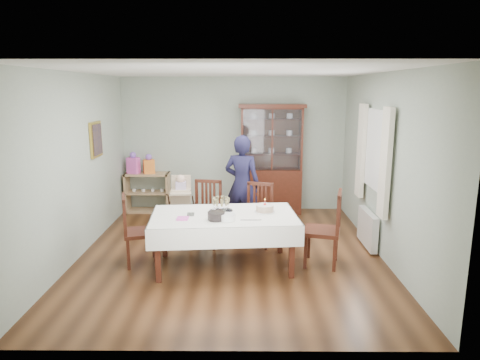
{
  "coord_description": "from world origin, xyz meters",
  "views": [
    {
      "loc": [
        0.19,
        -6.16,
        2.45
      ],
      "look_at": [
        0.14,
        0.2,
        1.1
      ],
      "focal_mm": 32.0,
      "sensor_mm": 36.0,
      "label": 1
    }
  ],
  "objects_px": {
    "sideboard": "(148,192)",
    "gift_bag_pink": "(133,164)",
    "chair_far_left": "(206,226)",
    "dining_table": "(224,240)",
    "chair_end_right": "(323,243)",
    "woman": "(242,185)",
    "chair_far_right": "(258,227)",
    "gift_bag_orange": "(149,165)",
    "high_chair": "(182,210)",
    "birthday_cake": "(265,209)",
    "chair_end_left": "(140,244)",
    "china_cabinet": "(271,158)",
    "champagne_tray": "(221,207)"
  },
  "relations": [
    {
      "from": "sideboard",
      "to": "gift_bag_pink",
      "type": "height_order",
      "value": "gift_bag_pink"
    },
    {
      "from": "chair_far_left",
      "to": "chair_end_right",
      "type": "xyz_separation_m",
      "value": [
        1.73,
        -0.79,
        0.02
      ]
    },
    {
      "from": "chair_end_left",
      "to": "birthday_cake",
      "type": "xyz_separation_m",
      "value": [
        1.78,
        0.03,
        0.51
      ]
    },
    {
      "from": "sideboard",
      "to": "chair_end_left",
      "type": "distance_m",
      "value": 2.72
    },
    {
      "from": "chair_far_left",
      "to": "sideboard",
      "type": "bearing_deg",
      "value": 135.56
    },
    {
      "from": "woman",
      "to": "gift_bag_pink",
      "type": "bearing_deg",
      "value": -11.76
    },
    {
      "from": "china_cabinet",
      "to": "chair_end_right",
      "type": "xyz_separation_m",
      "value": [
        0.57,
        -2.68,
        -0.8
      ]
    },
    {
      "from": "chair_far_left",
      "to": "chair_end_right",
      "type": "distance_m",
      "value": 1.9
    },
    {
      "from": "chair_far_left",
      "to": "woman",
      "type": "height_order",
      "value": "woman"
    },
    {
      "from": "china_cabinet",
      "to": "sideboard",
      "type": "xyz_separation_m",
      "value": [
        -2.5,
        0.02,
        -0.72
      ]
    },
    {
      "from": "china_cabinet",
      "to": "chair_end_right",
      "type": "height_order",
      "value": "china_cabinet"
    },
    {
      "from": "high_chair",
      "to": "birthday_cake",
      "type": "distance_m",
      "value": 2.0
    },
    {
      "from": "gift_bag_orange",
      "to": "champagne_tray",
      "type": "bearing_deg",
      "value": -58.87
    },
    {
      "from": "dining_table",
      "to": "chair_end_left",
      "type": "bearing_deg",
      "value": 175.7
    },
    {
      "from": "gift_bag_pink",
      "to": "chair_end_right",
      "type": "bearing_deg",
      "value": -38.79
    },
    {
      "from": "sideboard",
      "to": "birthday_cake",
      "type": "bearing_deg",
      "value": -49.75
    },
    {
      "from": "woman",
      "to": "dining_table",
      "type": "bearing_deg",
      "value": 99.09
    },
    {
      "from": "sideboard",
      "to": "woman",
      "type": "distance_m",
      "value": 2.37
    },
    {
      "from": "woman",
      "to": "birthday_cake",
      "type": "height_order",
      "value": "woman"
    },
    {
      "from": "dining_table",
      "to": "chair_end_right",
      "type": "xyz_separation_m",
      "value": [
        1.4,
        0.07,
        -0.06
      ]
    },
    {
      "from": "champagne_tray",
      "to": "woman",
      "type": "bearing_deg",
      "value": 77.37
    },
    {
      "from": "sideboard",
      "to": "gift_bag_pink",
      "type": "distance_m",
      "value": 0.65
    },
    {
      "from": "sideboard",
      "to": "chair_far_left",
      "type": "distance_m",
      "value": 2.34
    },
    {
      "from": "chair_end_right",
      "to": "woman",
      "type": "bearing_deg",
      "value": -125.33
    },
    {
      "from": "chair_end_left",
      "to": "chair_end_right",
      "type": "bearing_deg",
      "value": -106.58
    },
    {
      "from": "sideboard",
      "to": "chair_far_left",
      "type": "xyz_separation_m",
      "value": [
        1.34,
        -1.91,
        -0.09
      ]
    },
    {
      "from": "chair_far_right",
      "to": "gift_bag_orange",
      "type": "distance_m",
      "value": 2.92
    },
    {
      "from": "birthday_cake",
      "to": "chair_end_left",
      "type": "bearing_deg",
      "value": -179.19
    },
    {
      "from": "woman",
      "to": "chair_end_left",
      "type": "bearing_deg",
      "value": 61.95
    },
    {
      "from": "chair_end_left",
      "to": "gift_bag_orange",
      "type": "bearing_deg",
      "value": -7.34
    },
    {
      "from": "chair_far_right",
      "to": "gift_bag_pink",
      "type": "xyz_separation_m",
      "value": [
        -2.43,
        1.89,
        0.7
      ]
    },
    {
      "from": "gift_bag_pink",
      "to": "dining_table",
      "type": "bearing_deg",
      "value": -54.84
    },
    {
      "from": "woman",
      "to": "gift_bag_orange",
      "type": "height_order",
      "value": "woman"
    },
    {
      "from": "sideboard",
      "to": "high_chair",
      "type": "bearing_deg",
      "value": -55.59
    },
    {
      "from": "dining_table",
      "to": "chair_far_right",
      "type": "relative_size",
      "value": 2.12
    },
    {
      "from": "chair_far_left",
      "to": "chair_end_right",
      "type": "relative_size",
      "value": 0.95
    },
    {
      "from": "gift_bag_orange",
      "to": "dining_table",
      "type": "bearing_deg",
      "value": -59.45
    },
    {
      "from": "chair_far_left",
      "to": "chair_end_left",
      "type": "relative_size",
      "value": 1.02
    },
    {
      "from": "sideboard",
      "to": "chair_far_right",
      "type": "relative_size",
      "value": 0.91
    },
    {
      "from": "sideboard",
      "to": "woman",
      "type": "height_order",
      "value": "woman"
    },
    {
      "from": "chair_end_left",
      "to": "gift_bag_orange",
      "type": "distance_m",
      "value": 2.77
    },
    {
      "from": "sideboard",
      "to": "chair_end_right",
      "type": "distance_m",
      "value": 4.09
    },
    {
      "from": "woman",
      "to": "sideboard",
      "type": "bearing_deg",
      "value": -15.43
    },
    {
      "from": "chair_end_right",
      "to": "woman",
      "type": "relative_size",
      "value": 0.63
    },
    {
      "from": "high_chair",
      "to": "gift_bag_orange",
      "type": "height_order",
      "value": "gift_bag_orange"
    },
    {
      "from": "chair_end_left",
      "to": "champagne_tray",
      "type": "distance_m",
      "value": 1.28
    },
    {
      "from": "dining_table",
      "to": "china_cabinet",
      "type": "bearing_deg",
      "value": 73.31
    },
    {
      "from": "dining_table",
      "to": "chair_far_right",
      "type": "bearing_deg",
      "value": 59.98
    },
    {
      "from": "chair_far_right",
      "to": "china_cabinet",
      "type": "bearing_deg",
      "value": 93.71
    },
    {
      "from": "dining_table",
      "to": "chair_end_right",
      "type": "distance_m",
      "value": 1.4
    }
  ]
}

